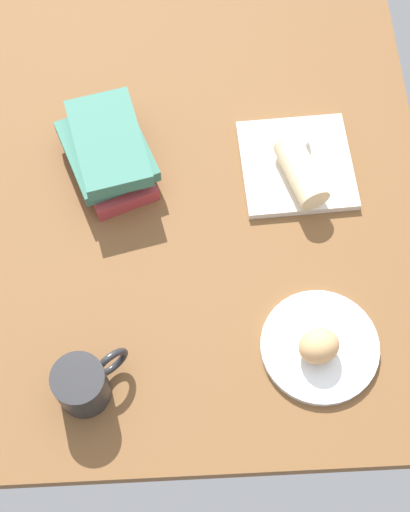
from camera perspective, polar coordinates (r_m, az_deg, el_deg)
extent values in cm
cube|color=brown|center=(145.94, -0.92, 5.18)|extent=(110.00, 90.00, 4.00)
cylinder|color=white|center=(131.24, 8.83, -6.92)|extent=(20.75, 20.75, 1.40)
ellipsoid|color=tan|center=(127.24, 8.78, -6.87)|extent=(7.92, 8.53, 6.14)
cube|color=silver|center=(146.60, 7.06, 6.98)|extent=(22.42, 22.42, 1.60)
cylinder|color=silver|center=(147.47, 6.92, 8.98)|extent=(5.67, 5.67, 2.46)
cylinder|color=#C04D26|center=(146.71, 6.96, 9.19)|extent=(4.65, 4.65, 0.40)
cylinder|color=beige|center=(141.50, 7.42, 6.46)|extent=(14.75, 9.67, 5.79)
cube|color=#A53338|center=(145.34, -7.19, 6.88)|extent=(22.32, 18.21, 3.49)
cube|color=#387260|center=(143.49, -7.57, 8.02)|extent=(22.54, 20.39, 2.91)
cube|color=#387260|center=(140.66, -7.45, 8.65)|extent=(23.11, 16.79, 3.42)
cylinder|color=#262628|center=(125.17, -9.51, -9.82)|extent=(8.89, 8.89, 9.54)
cylinder|color=#AA6336|center=(121.21, -9.81, -9.30)|extent=(7.29, 7.29, 0.40)
torus|color=#262628|center=(125.55, -7.28, -8.18)|extent=(5.12, 6.26, 6.93)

